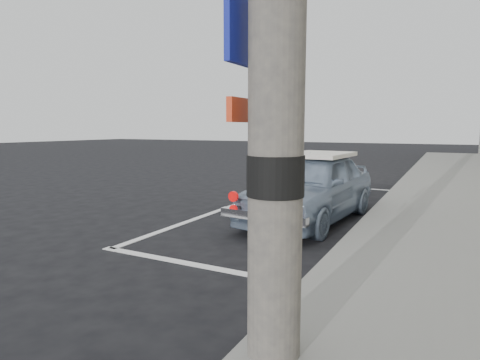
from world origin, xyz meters
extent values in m
plane|color=black|center=(0.00, 0.00, 0.00)|extent=(80.00, 80.00, 0.00)
cube|color=slate|center=(3.20, 2.00, 0.07)|extent=(2.80, 40.00, 0.15)
cube|color=silver|center=(0.50, -0.50, 0.00)|extent=(3.00, 0.12, 0.01)
cube|color=silver|center=(0.50, 6.50, 0.00)|extent=(3.00, 0.12, 0.01)
cube|color=silver|center=(-0.90, 3.00, 0.00)|extent=(0.12, 7.00, 0.01)
cylinder|color=black|center=(2.05, -2.00, 1.30)|extent=(0.36, 0.36, 0.25)
cube|color=#121D98|center=(1.81, -2.00, 2.20)|extent=(0.04, 0.35, 0.45)
cube|color=red|center=(1.81, -2.00, 1.70)|extent=(0.04, 0.30, 0.15)
cube|color=white|center=(1.80, -2.00, 1.70)|extent=(0.02, 0.16, 0.08)
imported|color=gray|center=(0.90, 2.36, 0.59)|extent=(1.69, 3.58, 1.18)
cube|color=silver|center=(0.93, 2.71, 1.11)|extent=(1.09, 1.40, 0.07)
cube|color=silver|center=(0.75, 0.68, 0.38)|extent=(1.33, 0.23, 0.12)
cube|color=white|center=(0.75, 0.64, 0.48)|extent=(0.33, 0.05, 0.17)
cylinder|color=red|center=(0.29, 0.69, 0.62)|extent=(0.15, 0.05, 0.15)
cylinder|color=red|center=(1.21, 0.61, 0.62)|extent=(0.15, 0.05, 0.15)
cylinder|color=red|center=(0.29, 0.69, 0.44)|extent=(0.12, 0.05, 0.12)
cylinder|color=red|center=(1.21, 0.61, 0.44)|extent=(0.12, 0.05, 0.12)
ellipsoid|color=brown|center=(0.73, 0.77, 0.11)|extent=(0.31, 0.38, 0.20)
sphere|color=brown|center=(0.68, 0.63, 0.18)|extent=(0.13, 0.13, 0.13)
cone|color=brown|center=(0.65, 0.64, 0.24)|extent=(0.04, 0.04, 0.05)
cone|color=brown|center=(0.71, 0.62, 0.24)|extent=(0.04, 0.04, 0.05)
cylinder|color=brown|center=(0.84, 0.91, 0.04)|extent=(0.04, 0.22, 0.03)
camera|label=1|loc=(2.98, -4.25, 1.59)|focal=30.00mm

